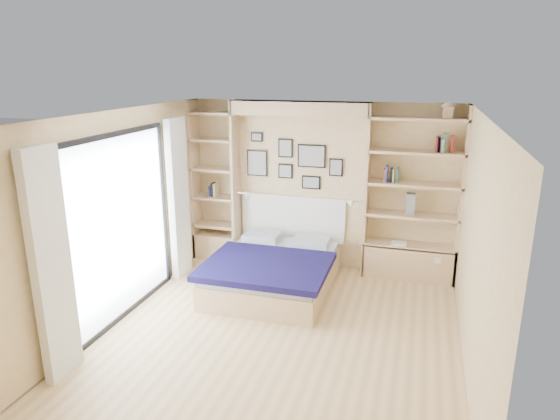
# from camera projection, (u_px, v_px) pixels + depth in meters

# --- Properties ---
(ground) EXTENTS (4.50, 4.50, 0.00)m
(ground) POSITION_uv_depth(u_px,v_px,m) (280.00, 335.00, 5.74)
(ground) COLOR #E3B982
(ground) RESTS_ON ground
(room_shell) EXTENTS (4.50, 4.50, 4.50)m
(room_shell) POSITION_uv_depth(u_px,v_px,m) (283.00, 208.00, 6.95)
(room_shell) COLOR beige
(room_shell) RESTS_ON ground
(bed) EXTENTS (1.63, 2.05, 1.07)m
(bed) POSITION_uv_depth(u_px,v_px,m) (274.00, 270.00, 6.89)
(bed) COLOR #D8B689
(bed) RESTS_ON ground
(photo_gallery) EXTENTS (1.48, 0.02, 0.82)m
(photo_gallery) POSITION_uv_depth(u_px,v_px,m) (292.00, 161.00, 7.47)
(photo_gallery) COLOR black
(photo_gallery) RESTS_ON ground
(reading_lamps) EXTENTS (1.92, 0.12, 0.15)m
(reading_lamps) POSITION_uv_depth(u_px,v_px,m) (298.00, 198.00, 7.36)
(reading_lamps) COLOR silver
(reading_lamps) RESTS_ON ground
(shelf_decor) EXTENTS (3.54, 0.23, 2.03)m
(shelf_decor) POSITION_uv_depth(u_px,v_px,m) (398.00, 163.00, 6.89)
(shelf_decor) COLOR #AD3B22
(shelf_decor) RESTS_ON ground
(deck) EXTENTS (3.20, 4.00, 0.05)m
(deck) POSITION_uv_depth(u_px,v_px,m) (23.00, 296.00, 6.70)
(deck) COLOR #766757
(deck) RESTS_ON ground
(deck_chair) EXTENTS (0.78, 0.96, 0.84)m
(deck_chair) POSITION_uv_depth(u_px,v_px,m) (67.00, 261.00, 6.84)
(deck_chair) COLOR tan
(deck_chair) RESTS_ON ground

